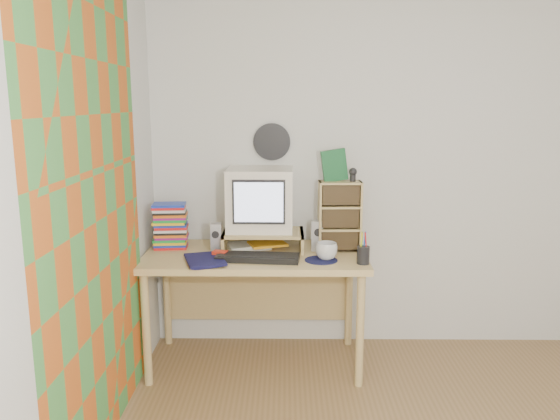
{
  "coord_description": "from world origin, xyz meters",
  "views": [
    {
      "loc": [
        -0.83,
        -1.96,
        1.7
      ],
      "look_at": [
        -0.87,
        1.33,
        1.04
      ],
      "focal_mm": 35.0,
      "sensor_mm": 36.0,
      "label": 1
    }
  ],
  "objects_px": {
    "keyboard": "(258,258)",
    "dvd_stack": "(171,226)",
    "desk": "(256,270)",
    "diary": "(187,259)",
    "crt_monitor": "(260,199)",
    "mug": "(326,251)",
    "cd_rack": "(339,216)"
  },
  "relations": [
    {
      "from": "crt_monitor",
      "to": "dvd_stack",
      "type": "distance_m",
      "value": 0.61
    },
    {
      "from": "crt_monitor",
      "to": "diary",
      "type": "relative_size",
      "value": 1.59
    },
    {
      "from": "crt_monitor",
      "to": "mug",
      "type": "distance_m",
      "value": 0.57
    },
    {
      "from": "mug",
      "to": "desk",
      "type": "bearing_deg",
      "value": 155.94
    },
    {
      "from": "mug",
      "to": "diary",
      "type": "relative_size",
      "value": 0.5
    },
    {
      "from": "dvd_stack",
      "to": "diary",
      "type": "relative_size",
      "value": 1.11
    },
    {
      "from": "cd_rack",
      "to": "desk",
      "type": "bearing_deg",
      "value": -179.88
    },
    {
      "from": "keyboard",
      "to": "dvd_stack",
      "type": "xyz_separation_m",
      "value": [
        -0.59,
        0.29,
        0.13
      ]
    },
    {
      "from": "keyboard",
      "to": "diary",
      "type": "relative_size",
      "value": 1.89
    },
    {
      "from": "cd_rack",
      "to": "mug",
      "type": "height_order",
      "value": "cd_rack"
    },
    {
      "from": "cd_rack",
      "to": "crt_monitor",
      "type": "bearing_deg",
      "value": 170.57
    },
    {
      "from": "keyboard",
      "to": "mug",
      "type": "relative_size",
      "value": 3.77
    },
    {
      "from": "mug",
      "to": "crt_monitor",
      "type": "bearing_deg",
      "value": 145.64
    },
    {
      "from": "cd_rack",
      "to": "mug",
      "type": "relative_size",
      "value": 3.37
    },
    {
      "from": "desk",
      "to": "crt_monitor",
      "type": "bearing_deg",
      "value": 72.75
    },
    {
      "from": "crt_monitor",
      "to": "diary",
      "type": "xyz_separation_m",
      "value": [
        -0.42,
        -0.38,
        -0.29
      ]
    },
    {
      "from": "cd_rack",
      "to": "mug",
      "type": "distance_m",
      "value": 0.29
    },
    {
      "from": "dvd_stack",
      "to": "cd_rack",
      "type": "relative_size",
      "value": 0.66
    },
    {
      "from": "desk",
      "to": "mug",
      "type": "bearing_deg",
      "value": -24.06
    },
    {
      "from": "keyboard",
      "to": "cd_rack",
      "type": "xyz_separation_m",
      "value": [
        0.51,
        0.23,
        0.21
      ]
    },
    {
      "from": "crt_monitor",
      "to": "keyboard",
      "type": "distance_m",
      "value": 0.43
    },
    {
      "from": "crt_monitor",
      "to": "cd_rack",
      "type": "distance_m",
      "value": 0.53
    },
    {
      "from": "crt_monitor",
      "to": "keyboard",
      "type": "bearing_deg",
      "value": -89.94
    },
    {
      "from": "desk",
      "to": "diary",
      "type": "bearing_deg",
      "value": -143.08
    },
    {
      "from": "keyboard",
      "to": "diary",
      "type": "xyz_separation_m",
      "value": [
        -0.42,
        -0.08,
        0.01
      ]
    },
    {
      "from": "dvd_stack",
      "to": "keyboard",
      "type": "bearing_deg",
      "value": -31.23
    },
    {
      "from": "desk",
      "to": "crt_monitor",
      "type": "relative_size",
      "value": 3.31
    },
    {
      "from": "crt_monitor",
      "to": "keyboard",
      "type": "relative_size",
      "value": 0.84
    },
    {
      "from": "desk",
      "to": "diary",
      "type": "distance_m",
      "value": 0.52
    },
    {
      "from": "keyboard",
      "to": "cd_rack",
      "type": "relative_size",
      "value": 1.12
    },
    {
      "from": "cd_rack",
      "to": "keyboard",
      "type": "bearing_deg",
      "value": -157.09
    },
    {
      "from": "cd_rack",
      "to": "dvd_stack",
      "type": "bearing_deg",
      "value": 175.67
    }
  ]
}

